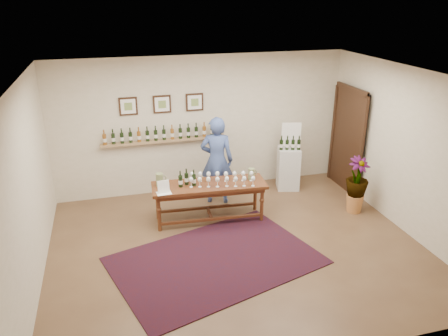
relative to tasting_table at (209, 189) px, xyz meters
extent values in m
plane|color=brown|center=(0.21, -1.04, -0.61)|extent=(6.00, 6.00, 0.00)
plane|color=beige|center=(0.21, 1.46, 0.79)|extent=(6.00, 0.00, 6.00)
plane|color=beige|center=(0.21, -3.54, 0.79)|extent=(6.00, 0.00, 6.00)
plane|color=beige|center=(-2.79, -1.04, 0.79)|extent=(0.00, 5.00, 5.00)
plane|color=beige|center=(3.21, -1.04, 0.79)|extent=(0.00, 5.00, 5.00)
plane|color=silver|center=(0.21, -1.04, 2.19)|extent=(6.00, 6.00, 0.00)
cube|color=#A28458|center=(-0.59, 1.37, 0.54)|extent=(2.50, 0.16, 0.04)
cube|color=black|center=(3.15, 0.66, 0.44)|extent=(0.10, 1.00, 2.10)
cube|color=black|center=(3.10, 0.66, 0.44)|extent=(0.04, 1.12, 2.22)
cube|color=black|center=(-1.24, 1.44, 1.27)|extent=(0.35, 0.03, 0.35)
cube|color=white|center=(-1.24, 1.42, 1.27)|extent=(0.28, 0.01, 0.28)
cube|color=olive|center=(-1.24, 1.41, 1.27)|extent=(0.15, 0.00, 0.15)
cube|color=black|center=(-0.59, 1.44, 1.27)|extent=(0.35, 0.03, 0.35)
cube|color=white|center=(-0.59, 1.42, 1.27)|extent=(0.28, 0.01, 0.28)
cube|color=olive|center=(-0.59, 1.41, 1.27)|extent=(0.15, 0.00, 0.15)
cube|color=black|center=(0.06, 1.44, 1.27)|extent=(0.35, 0.03, 0.35)
cube|color=white|center=(0.06, 1.42, 1.27)|extent=(0.28, 0.01, 0.28)
cube|color=olive|center=(0.06, 1.41, 1.27)|extent=(0.15, 0.00, 0.15)
cube|color=#480F0C|center=(-0.22, -1.33, -0.61)|extent=(3.53, 2.84, 0.02)
cube|color=#4E2213|center=(0.00, 0.00, 0.08)|extent=(2.08, 0.79, 0.06)
cube|color=#4E2213|center=(0.00, 0.00, 0.02)|extent=(1.96, 0.67, 0.09)
cylinder|color=#4E2213|center=(-0.94, -0.17, -0.28)|extent=(0.07, 0.07, 0.67)
cylinder|color=#4E2213|center=(0.91, -0.30, -0.28)|extent=(0.07, 0.07, 0.67)
cylinder|color=#4E2213|center=(-0.91, 0.30, -0.28)|extent=(0.07, 0.07, 0.67)
cylinder|color=#4E2213|center=(0.94, 0.17, -0.28)|extent=(0.07, 0.07, 0.67)
cube|color=#4E2213|center=(-0.02, -0.23, -0.48)|extent=(1.85, 0.17, 0.05)
cube|color=#4E2213|center=(0.02, 0.23, -0.48)|extent=(1.85, 0.17, 0.05)
cube|color=#4E2213|center=(0.00, 0.00, -0.48)|extent=(0.08, 0.47, 0.05)
cube|color=white|center=(-0.84, -0.16, 0.22)|extent=(0.26, 0.19, 0.22)
cube|color=silver|center=(1.95, 0.95, -0.17)|extent=(0.55, 0.55, 0.89)
cube|color=white|center=(2.01, 1.05, 0.55)|extent=(0.39, 0.12, 0.55)
cone|color=#BD783F|center=(2.75, -0.41, -0.44)|extent=(0.33, 0.33, 0.35)
imported|color=#1E3917|center=(2.75, -0.41, 0.03)|extent=(0.56, 0.56, 0.60)
imported|color=#3C518F|center=(0.33, 0.71, 0.26)|extent=(0.74, 0.60, 1.75)
camera|label=1|loc=(-1.62, -6.96, 3.30)|focal=35.00mm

